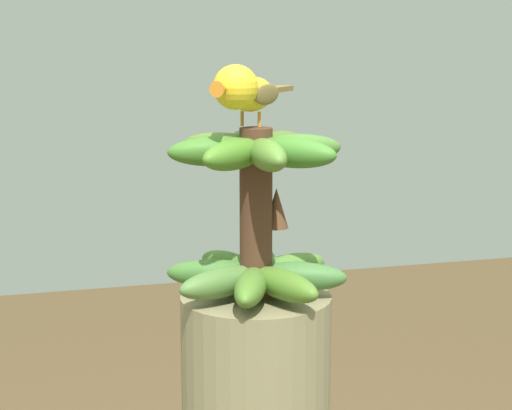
{
  "coord_description": "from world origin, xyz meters",
  "views": [
    {
      "loc": [
        -0.33,
        -1.2,
        1.52
      ],
      "look_at": [
        0.0,
        0.0,
        1.28
      ],
      "focal_mm": 61.08,
      "sensor_mm": 36.0,
      "label": 1
    }
  ],
  "objects": [
    {
      "name": "banana_bunch",
      "position": [
        0.0,
        0.0,
        1.27
      ],
      "size": [
        0.27,
        0.27,
        0.25
      ],
      "color": "#4C2D1E",
      "rests_on": "banana_tree"
    },
    {
      "name": "perched_bird",
      "position": [
        -0.02,
        0.01,
        1.44
      ],
      "size": [
        0.17,
        0.19,
        0.09
      ],
      "color": "#C68933",
      "rests_on": "banana_bunch"
    }
  ]
}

